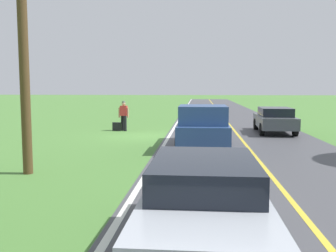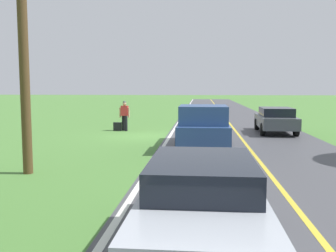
{
  "view_description": "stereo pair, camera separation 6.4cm",
  "coord_description": "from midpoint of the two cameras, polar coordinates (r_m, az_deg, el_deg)",
  "views": [
    {
      "loc": [
        -2.68,
        19.25,
        2.55
      ],
      "look_at": [
        -1.69,
        6.94,
        1.27
      ],
      "focal_mm": 40.51,
      "sensor_mm": 36.0,
      "label": 1
    },
    {
      "loc": [
        -2.75,
        19.24,
        2.55
      ],
      "look_at": [
        -1.69,
        6.94,
        1.27
      ],
      "focal_mm": 40.51,
      "sensor_mm": 36.0,
      "label": 2
    }
  ],
  "objects": [
    {
      "name": "pickup_truck_passing",
      "position": [
        15.8,
        5.11,
        0.15
      ],
      "size": [
        2.1,
        5.4,
        1.82
      ],
      "color": "#2D4C84",
      "rests_on": "ground"
    },
    {
      "name": "suitcase_carried",
      "position": [
        22.25,
        -7.82,
        -0.09
      ],
      "size": [
        0.47,
        0.23,
        0.49
      ],
      "primitive_type": "cube",
      "rotation": [
        0.0,
        0.0,
        1.5
      ],
      "color": "black",
      "rests_on": "ground"
    },
    {
      "name": "road_surface",
      "position": [
        19.52,
        10.66,
        -1.68
      ],
      "size": [
        7.58,
        120.0,
        0.0
      ],
      "primitive_type": "cube",
      "color": "#47474C",
      "rests_on": "ground"
    },
    {
      "name": "lane_centre_line",
      "position": [
        19.52,
        10.66,
        -1.67
      ],
      "size": [
        0.14,
        117.6,
        0.0
      ],
      "primitive_type": "cube",
      "color": "gold",
      "rests_on": "ground"
    },
    {
      "name": "hitchhiker_walking",
      "position": [
        22.14,
        -6.74,
        1.81
      ],
      "size": [
        0.62,
        0.53,
        1.75
      ],
      "color": "black",
      "rests_on": "ground"
    },
    {
      "name": "utility_pole_roadside",
      "position": [
        11.81,
        -21.12,
        12.04
      ],
      "size": [
        0.28,
        0.28,
        7.78
      ],
      "primitive_type": "cylinder",
      "color": "brown",
      "rests_on": "ground"
    },
    {
      "name": "sedan_near_oncoming",
      "position": [
        21.85,
        15.66,
        0.99
      ],
      "size": [
        2.05,
        4.46,
        1.41
      ],
      "color": "#4C5156",
      "rests_on": "ground"
    },
    {
      "name": "lane_edge_line",
      "position": [
        19.48,
        0.04,
        -1.59
      ],
      "size": [
        0.16,
        117.6,
        0.0
      ],
      "primitive_type": "cube",
      "color": "silver",
      "rests_on": "ground"
    },
    {
      "name": "ground_plane",
      "position": [
        19.6,
        -3.37,
        -1.56
      ],
      "size": [
        200.0,
        200.0,
        0.0
      ],
      "primitive_type": "plane",
      "color": "#4C7F38"
    },
    {
      "name": "sedan_ahead_same_lane",
      "position": [
        6.07,
        5.15,
        -11.26
      ],
      "size": [
        1.96,
        4.41,
        1.41
      ],
      "color": "#B2B7C1",
      "rests_on": "ground"
    }
  ]
}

